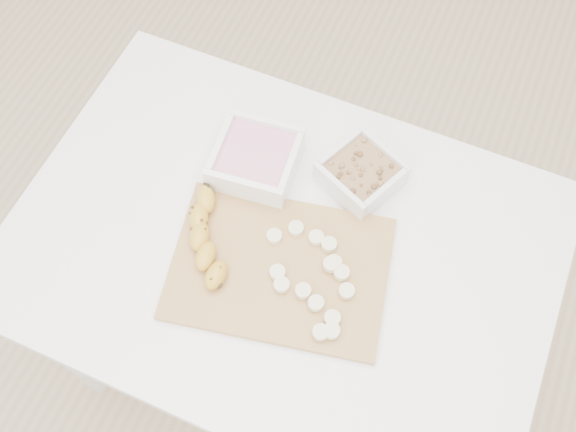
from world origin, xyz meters
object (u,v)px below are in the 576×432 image
at_px(table, 282,264).
at_px(bowl_yogurt, 256,160).
at_px(bowl_granola, 361,174).
at_px(banana, 207,239).
at_px(cutting_board, 280,268).

distance_m(table, bowl_yogurt, 0.21).
xyz_separation_m(bowl_granola, banana, (-0.21, -0.24, 0.00)).
distance_m(bowl_yogurt, bowl_granola, 0.20).
height_order(table, bowl_yogurt, bowl_yogurt).
bearing_deg(bowl_yogurt, cutting_board, -54.22).
xyz_separation_m(cutting_board, banana, (-0.14, -0.01, 0.02)).
bearing_deg(table, bowl_yogurt, 130.60).
xyz_separation_m(table, bowl_yogurt, (-0.11, 0.13, 0.13)).
distance_m(bowl_yogurt, banana, 0.18).
bearing_deg(banana, bowl_yogurt, 64.47).
bearing_deg(banana, cutting_board, -18.05).
bearing_deg(cutting_board, bowl_granola, 73.46).
height_order(bowl_yogurt, banana, bowl_yogurt).
xyz_separation_m(bowl_yogurt, banana, (-0.01, -0.18, -0.00)).
distance_m(bowl_granola, cutting_board, 0.24).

